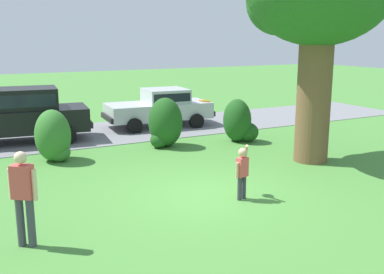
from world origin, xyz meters
TOP-DOWN VIEW (x-y plane):
  - ground_plane at (0.00, 0.00)m, footprint 80.00×80.00m
  - driveway_strip at (0.00, 7.95)m, footprint 28.00×4.40m
  - shrub_near_tree at (-2.65, 4.71)m, footprint 1.05×1.23m
  - shrub_centre_left at (1.06, 4.86)m, footprint 1.15×1.27m
  - shrub_centre at (3.71, 4.35)m, footprint 1.19×1.13m
  - parked_sedan at (2.35, 8.17)m, footprint 4.52×2.33m
  - parked_suv at (-3.15, 7.72)m, footprint 4.87×2.49m
  - child_thrower at (0.47, -0.68)m, footprint 0.43×0.32m
  - frisbee at (-0.00, 0.23)m, footprint 0.29×0.28m
  - adult_onlooker at (-4.24, -0.90)m, footprint 0.44×0.39m

SIDE VIEW (x-z plane):
  - ground_plane at x=0.00m, z-range 0.00..0.00m
  - driveway_strip at x=0.00m, z-range 0.00..0.02m
  - shrub_centre at x=3.71m, z-range -0.08..1.44m
  - child_thrower at x=0.47m, z-range 0.07..1.36m
  - shrub_near_tree at x=-2.65m, z-range -0.05..1.50m
  - shrub_centre_left at x=1.06m, z-range -0.04..1.62m
  - parked_sedan at x=2.35m, z-range 0.07..1.63m
  - adult_onlooker at x=-4.24m, z-range 0.11..1.85m
  - parked_suv at x=-3.15m, z-range 0.12..2.04m
  - frisbee at x=0.00m, z-range 2.13..2.26m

